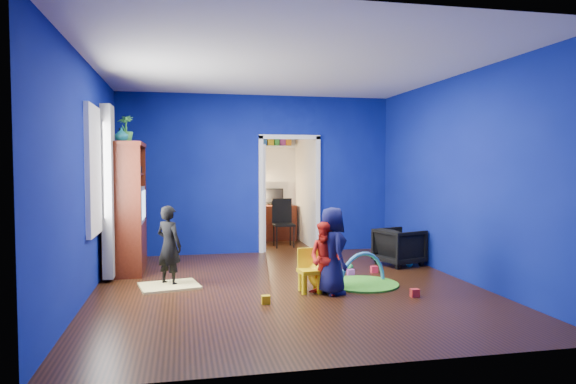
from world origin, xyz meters
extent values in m
cube|color=black|center=(0.00, 0.00, 0.00)|extent=(5.00, 5.50, 0.01)
cube|color=white|center=(0.00, 0.00, 2.90)|extent=(5.00, 5.50, 0.01)
cube|color=navy|center=(0.00, 2.75, 1.45)|extent=(5.00, 0.02, 2.90)
cube|color=navy|center=(0.00, -2.75, 1.45)|extent=(5.00, 0.02, 2.90)
cube|color=navy|center=(-2.50, 0.00, 1.45)|extent=(0.02, 5.50, 2.90)
cube|color=navy|center=(2.50, 0.00, 1.45)|extent=(0.02, 5.50, 2.90)
imported|color=black|center=(2.08, 1.10, 0.30)|extent=(0.83, 0.82, 0.60)
imported|color=black|center=(-1.54, 0.42, 0.54)|extent=(0.47, 0.45, 1.08)
imported|color=#0E1534|center=(0.48, -0.46, 0.55)|extent=(0.40, 0.57, 1.09)
imported|color=red|center=(0.38, -0.53, 0.46)|extent=(0.57, 0.56, 0.92)
imported|color=#0C5960|center=(-2.21, 1.15, 2.06)|extent=(0.24, 0.24, 0.20)
imported|color=green|center=(-2.21, 1.67, 2.17)|extent=(0.30, 0.30, 0.43)
cube|color=#3C1A0A|center=(-2.21, 1.45, 0.98)|extent=(0.58, 1.14, 1.96)
cube|color=silver|center=(-2.17, 1.45, 1.02)|extent=(0.46, 0.70, 0.54)
cube|color=#F2E07A|center=(-1.54, 0.32, 0.01)|extent=(0.86, 0.74, 0.03)
sphere|color=yellow|center=(0.43, -0.21, 0.20)|extent=(0.40, 0.40, 0.40)
cube|color=yellow|center=(0.23, -0.33, 0.25)|extent=(0.31, 0.31, 0.50)
cylinder|color=#2F8F20|center=(1.02, -0.09, 0.01)|extent=(0.97, 0.97, 0.03)
torus|color=#3F8CD8|center=(1.02, -0.09, 0.02)|extent=(0.80, 0.42, 0.86)
cube|color=white|center=(-2.48, 0.35, 1.55)|extent=(0.03, 0.95, 1.55)
cube|color=slate|center=(-2.37, 0.90, 1.25)|extent=(0.14, 0.42, 2.40)
cube|color=white|center=(0.60, 2.75, 1.05)|extent=(1.16, 0.10, 2.10)
cube|color=#3D140A|center=(0.60, 4.26, 0.38)|extent=(0.88, 0.44, 0.75)
cube|color=black|center=(0.60, 4.38, 0.95)|extent=(0.40, 0.05, 0.32)
sphere|color=#FFD88C|center=(0.32, 4.32, 0.93)|extent=(0.14, 0.14, 0.14)
cube|color=black|center=(0.60, 3.30, 0.46)|extent=(0.40, 0.40, 0.92)
cube|color=white|center=(0.60, 4.37, 2.02)|extent=(0.88, 0.24, 0.04)
cube|color=red|center=(1.43, -0.83, 0.05)|extent=(0.10, 0.08, 0.10)
sphere|color=#27ABE1|center=(2.18, 0.94, 0.06)|extent=(0.11, 0.11, 0.11)
cube|color=yellow|center=(-0.42, -0.77, 0.05)|extent=(0.10, 0.08, 0.10)
sphere|color=green|center=(1.16, 0.87, 0.06)|extent=(0.11, 0.11, 0.11)
cube|color=#BD47BC|center=(1.04, 0.46, 0.05)|extent=(0.10, 0.08, 0.10)
cube|color=#FA2942|center=(1.46, 0.62, 0.05)|extent=(0.10, 0.08, 0.10)
camera|label=1|loc=(-1.36, -6.61, 1.62)|focal=32.00mm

